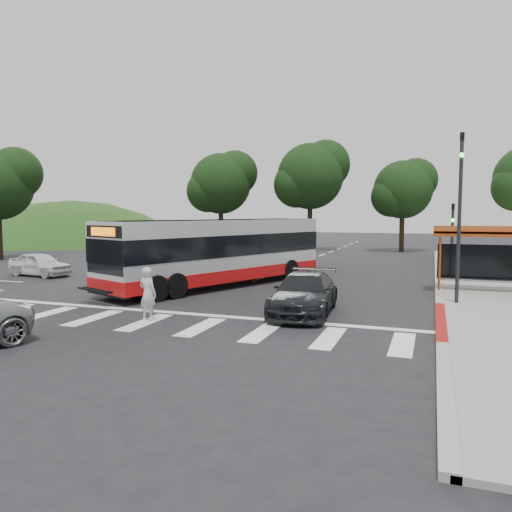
% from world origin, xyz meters
% --- Properties ---
extents(ground, '(140.00, 140.00, 0.00)m').
position_xyz_m(ground, '(0.00, 0.00, 0.00)').
color(ground, black).
rests_on(ground, ground).
extents(sidewalk_east, '(4.00, 40.00, 0.12)m').
position_xyz_m(sidewalk_east, '(11.00, 8.00, 0.06)').
color(sidewalk_east, gray).
rests_on(sidewalk_east, ground).
extents(curb_east, '(0.30, 40.00, 0.15)m').
position_xyz_m(curb_east, '(9.00, 8.00, 0.07)').
color(curb_east, '#9E9991').
rests_on(curb_east, ground).
extents(curb_east_red, '(0.32, 6.00, 0.15)m').
position_xyz_m(curb_east_red, '(9.00, -2.00, 0.08)').
color(curb_east_red, maroon).
rests_on(curb_east_red, ground).
extents(hillside_nw, '(44.00, 44.00, 10.00)m').
position_xyz_m(hillside_nw, '(-32.00, 30.00, 0.00)').
color(hillside_nw, '#194215').
rests_on(hillside_nw, ground).
extents(crosswalk_ladder, '(18.00, 2.60, 0.01)m').
position_xyz_m(crosswalk_ladder, '(0.00, -5.00, 0.01)').
color(crosswalk_ladder, silver).
rests_on(crosswalk_ladder, ground).
extents(bus_shelter, '(4.20, 1.60, 2.86)m').
position_xyz_m(bus_shelter, '(10.80, 5.10, 2.35)').
color(bus_shelter, '#9A4119').
rests_on(bus_shelter, sidewalk_east).
extents(traffic_signal_ne_tall, '(0.18, 0.37, 6.50)m').
position_xyz_m(traffic_signal_ne_tall, '(9.60, 1.49, 3.88)').
color(traffic_signal_ne_tall, black).
rests_on(traffic_signal_ne_tall, ground).
extents(traffic_signal_ne_short, '(0.18, 0.37, 4.00)m').
position_xyz_m(traffic_signal_ne_short, '(9.60, 8.49, 2.48)').
color(traffic_signal_ne_short, black).
rests_on(traffic_signal_ne_short, ground).
extents(tree_north_a, '(6.60, 6.15, 10.17)m').
position_xyz_m(tree_north_a, '(-1.92, 26.07, 6.92)').
color(tree_north_a, black).
rests_on(tree_north_a, ground).
extents(tree_north_b, '(5.72, 5.33, 8.43)m').
position_xyz_m(tree_north_b, '(6.07, 28.06, 5.66)').
color(tree_north_b, black).
rests_on(tree_north_b, ground).
extents(tree_north_c, '(6.16, 5.74, 9.30)m').
position_xyz_m(tree_north_c, '(-9.92, 24.06, 6.29)').
color(tree_north_c, black).
rests_on(tree_north_c, ground).
extents(transit_bus, '(7.14, 12.47, 3.20)m').
position_xyz_m(transit_bus, '(-1.01, 3.20, 1.60)').
color(transit_bus, '#B8BABD').
rests_on(transit_bus, ground).
extents(pedestrian, '(0.71, 0.52, 1.78)m').
position_xyz_m(pedestrian, '(-0.06, -4.72, 0.89)').
color(pedestrian, silver).
rests_on(pedestrian, ground).
extents(dark_sedan, '(2.37, 5.04, 1.42)m').
position_xyz_m(dark_sedan, '(4.49, -1.84, 0.71)').
color(dark_sedan, black).
rests_on(dark_sedan, ground).
extents(west_car_white, '(4.08, 2.12, 1.33)m').
position_xyz_m(west_car_white, '(-11.98, 3.29, 0.66)').
color(west_car_white, silver).
rests_on(west_car_white, ground).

